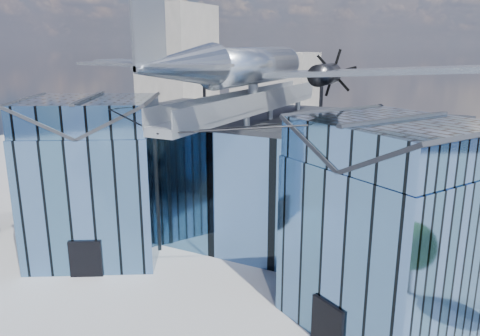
% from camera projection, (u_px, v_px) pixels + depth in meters
% --- Properties ---
extents(ground_plane, '(120.00, 120.00, 0.00)m').
position_uv_depth(ground_plane, '(227.00, 275.00, 32.25)').
color(ground_plane, gray).
extents(museum, '(32.88, 24.50, 17.60)m').
position_uv_depth(museum, '(263.00, 178.00, 35.82)').
color(museum, '#4C729B').
rests_on(museum, ground).
extents(bg_towers, '(77.00, 24.50, 26.00)m').
position_uv_depth(bg_towers, '(392.00, 80.00, 72.41)').
color(bg_towers, slate).
rests_on(bg_towers, ground).
extents(tree_side_w, '(4.23, 4.23, 5.07)m').
position_uv_depth(tree_side_w, '(107.00, 159.00, 50.42)').
color(tree_side_w, black).
rests_on(tree_side_w, ground).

